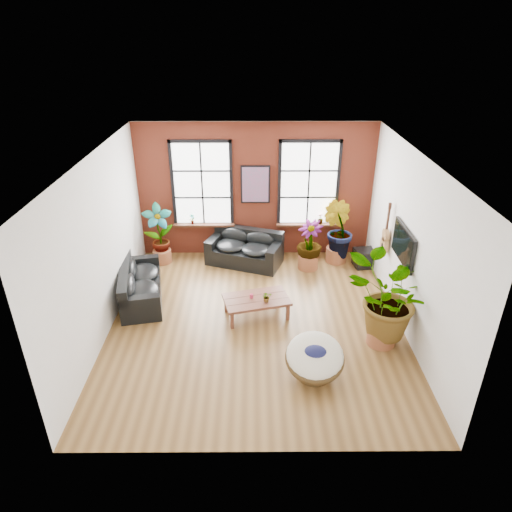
{
  "coord_description": "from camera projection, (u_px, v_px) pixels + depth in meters",
  "views": [
    {
      "loc": [
        -0.05,
        -7.87,
        5.63
      ],
      "look_at": [
        0.0,
        0.6,
        1.25
      ],
      "focal_mm": 32.0,
      "sensor_mm": 36.0,
      "label": 1
    }
  ],
  "objects": [
    {
      "name": "poster",
      "position": [
        255.0,
        185.0,
        11.51
      ],
      "size": [
        0.74,
        0.06,
        0.98
      ],
      "color": "black",
      "rests_on": "room"
    },
    {
      "name": "sofa_back",
      "position": [
        245.0,
        249.0,
        11.77
      ],
      "size": [
        2.06,
        1.49,
        0.86
      ],
      "rotation": [
        0.0,
        0.0,
        -0.35
      ],
      "color": "black",
      "rests_on": "ground"
    },
    {
      "name": "pot_back_left",
      "position": [
        162.0,
        256.0,
        11.89
      ],
      "size": [
        0.61,
        0.61,
        0.34
      ],
      "rotation": [
        0.0,
        0.0,
        0.38
      ],
      "color": "#975231",
      "rests_on": "ground"
    },
    {
      "name": "sill_plant_right",
      "position": [
        320.0,
        219.0,
        11.89
      ],
      "size": [
        0.19,
        0.19,
        0.27
      ],
      "primitive_type": "imported",
      "rotation": [
        0.0,
        0.0,
        3.49
      ],
      "color": "#196036",
      "rests_on": "room"
    },
    {
      "name": "papasan_chair",
      "position": [
        315.0,
        358.0,
        7.95
      ],
      "size": [
        1.13,
        1.15,
        0.78
      ],
      "rotation": [
        0.0,
        0.0,
        -0.1
      ],
      "color": "#4D371B",
      "rests_on": "ground"
    },
    {
      "name": "table_plant",
      "position": [
        267.0,
        297.0,
        9.43
      ],
      "size": [
        0.23,
        0.21,
        0.23
      ],
      "primitive_type": "imported",
      "rotation": [
        0.0,
        0.0,
        0.18
      ],
      "color": "#196036",
      "rests_on": "coffee_table"
    },
    {
      "name": "tv_wall_unit",
      "position": [
        398.0,
        243.0,
        9.42
      ],
      "size": [
        0.13,
        1.86,
        1.2
      ],
      "color": "black",
      "rests_on": "room"
    },
    {
      "name": "sofa_left",
      "position": [
        139.0,
        285.0,
        10.21
      ],
      "size": [
        1.22,
        2.14,
        0.8
      ],
      "rotation": [
        0.0,
        0.0,
        1.77
      ],
      "color": "black",
      "rests_on": "ground"
    },
    {
      "name": "coffee_table",
      "position": [
        256.0,
        300.0,
        9.61
      ],
      "size": [
        1.5,
        1.08,
        0.52
      ],
      "rotation": [
        0.0,
        0.0,
        0.25
      ],
      "color": "brown",
      "rests_on": "ground"
    },
    {
      "name": "media_box",
      "position": [
        365.0,
        258.0,
        11.66
      ],
      "size": [
        0.62,
        0.54,
        0.46
      ],
      "rotation": [
        0.0,
        0.0,
        0.16
      ],
      "color": "black",
      "rests_on": "ground"
    },
    {
      "name": "sill_plant_left",
      "position": [
        192.0,
        219.0,
        11.87
      ],
      "size": [
        0.17,
        0.17,
        0.27
      ],
      "primitive_type": "imported",
      "rotation": [
        0.0,
        0.0,
        0.79
      ],
      "color": "#196036",
      "rests_on": "room"
    },
    {
      "name": "floor_plant_right_wall",
      "position": [
        387.0,
        300.0,
        8.52
      ],
      "size": [
        1.74,
        1.6,
        1.64
      ],
      "primitive_type": "imported",
      "rotation": [
        0.0,
        0.0,
        3.39
      ],
      "color": "#196036",
      "rests_on": "ground"
    },
    {
      "name": "floor_plant_back_right",
      "position": [
        338.0,
        230.0,
        11.63
      ],
      "size": [
        1.03,
        1.02,
        1.46
      ],
      "primitive_type": "imported",
      "rotation": [
        0.0,
        0.0,
        2.39
      ],
      "color": "#196036",
      "rests_on": "ground"
    },
    {
      "name": "pot_right_wall",
      "position": [
        381.0,
        334.0,
        8.87
      ],
      "size": [
        0.62,
        0.62,
        0.4
      ],
      "rotation": [
        0.0,
        0.0,
        -0.14
      ],
      "color": "#975231",
      "rests_on": "ground"
    },
    {
      "name": "pot_mid",
      "position": [
        308.0,
        261.0,
        11.59
      ],
      "size": [
        0.61,
        0.61,
        0.37
      ],
      "rotation": [
        0.0,
        0.0,
        -0.23
      ],
      "color": "#975231",
      "rests_on": "ground"
    },
    {
      "name": "floor_plant_back_left",
      "position": [
        159.0,
        231.0,
        11.59
      ],
      "size": [
        0.89,
        0.75,
        1.43
      ],
      "primitive_type": "imported",
      "rotation": [
        0.0,
        0.0,
        0.37
      ],
      "color": "#196036",
      "rests_on": "ground"
    },
    {
      "name": "floor_plant_mid",
      "position": [
        310.0,
        243.0,
        11.38
      ],
      "size": [
        0.88,
        0.88,
        1.12
      ],
      "primitive_type": "imported",
      "rotation": [
        0.0,
        0.0,
        5.61
      ],
      "color": "#196036",
      "rests_on": "ground"
    },
    {
      "name": "pot_back_right",
      "position": [
        336.0,
        254.0,
        11.92
      ],
      "size": [
        0.67,
        0.67,
        0.39
      ],
      "rotation": [
        0.0,
        0.0,
        -0.29
      ],
      "color": "#975231",
      "rests_on": "ground"
    },
    {
      "name": "room",
      "position": [
        256.0,
        244.0,
        8.91
      ],
      "size": [
        6.04,
        6.54,
        3.54
      ],
      "color": "brown",
      "rests_on": "ground"
    }
  ]
}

